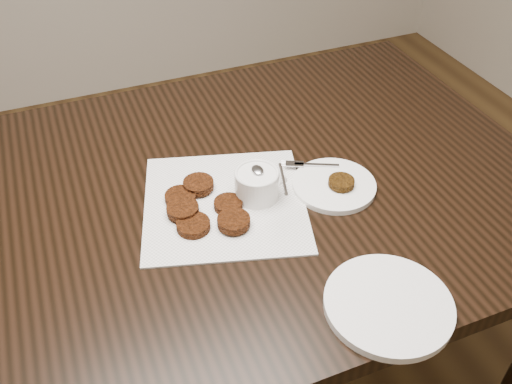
# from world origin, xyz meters

# --- Properties ---
(table) EXTENTS (1.51, 0.97, 0.75)m
(table) POSITION_xyz_m (0.04, 0.15, 0.38)
(table) COLOR black
(table) RESTS_ON floor
(napkin) EXTENTS (0.41, 0.41, 0.00)m
(napkin) POSITION_xyz_m (0.06, 0.10, 0.75)
(napkin) COLOR white
(napkin) RESTS_ON table
(sauce_ramekin) EXTENTS (0.15, 0.15, 0.13)m
(sauce_ramekin) POSITION_xyz_m (0.13, 0.10, 0.82)
(sauce_ramekin) COLOR white
(sauce_ramekin) RESTS_ON napkin
(patty_cluster) EXTENTS (0.24, 0.24, 0.02)m
(patty_cluster) POSITION_xyz_m (0.00, 0.09, 0.77)
(patty_cluster) COLOR #56230B
(patty_cluster) RESTS_ON napkin
(plate_with_patty) EXTENTS (0.24, 0.24, 0.03)m
(plate_with_patty) POSITION_xyz_m (0.29, 0.06, 0.76)
(plate_with_patty) COLOR white
(plate_with_patty) RESTS_ON table
(plate_empty) EXTENTS (0.25, 0.25, 0.02)m
(plate_empty) POSITION_xyz_m (0.23, -0.26, 0.76)
(plate_empty) COLOR white
(plate_empty) RESTS_ON table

